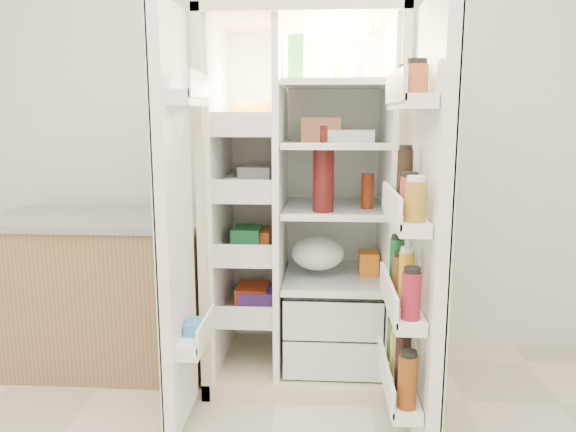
{
  "coord_description": "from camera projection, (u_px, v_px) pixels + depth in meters",
  "views": [
    {
      "loc": [
        0.21,
        -1.1,
        1.33
      ],
      "look_at": [
        0.06,
        1.25,
        0.9
      ],
      "focal_mm": 34.0,
      "sensor_mm": 36.0,
      "label": 1
    }
  ],
  "objects": [
    {
      "name": "fridge_door",
      "position": [
        422.0,
        238.0,
        2.07
      ],
      "size": [
        0.17,
        0.58,
        1.72
      ],
      "color": "white",
      "rests_on": "floor"
    },
    {
      "name": "wall_back",
      "position": [
        286.0,
        113.0,
        3.05
      ],
      "size": [
        4.0,
        0.02,
        2.7
      ],
      "primitive_type": "cube",
      "color": "white",
      "rests_on": "floor"
    },
    {
      "name": "freezer_door",
      "position": [
        176.0,
        225.0,
        2.22
      ],
      "size": [
        0.15,
        0.4,
        1.72
      ],
      "color": "white",
      "rests_on": "floor"
    },
    {
      "name": "kitchen_counter",
      "position": [
        105.0,
        291.0,
        2.91
      ],
      "size": [
        1.13,
        0.6,
        0.82
      ],
      "color": "#956D4A",
      "rests_on": "floor"
    },
    {
      "name": "refrigerator",
      "position": [
        306.0,
        232.0,
        2.81
      ],
      "size": [
        0.92,
        0.7,
        1.8
      ],
      "color": "beige",
      "rests_on": "floor"
    }
  ]
}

